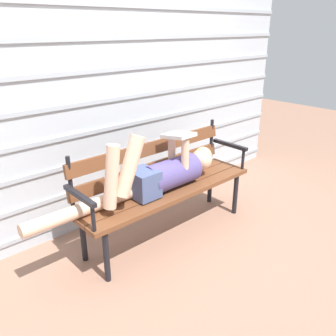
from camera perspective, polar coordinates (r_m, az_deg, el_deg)
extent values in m
plane|color=#936B56|center=(3.02, 2.46, -12.10)|extent=(12.00, 12.00, 0.00)
cube|color=#B2BCC6|center=(3.19, -7.85, 11.42)|extent=(4.45, 0.06, 2.23)
cube|color=#A3ADB7|center=(3.48, -6.68, -4.91)|extent=(4.45, 0.02, 0.04)
cube|color=#A3ADB7|center=(3.38, -6.86, -1.16)|extent=(4.45, 0.02, 0.04)
cube|color=#A3ADB7|center=(3.29, -7.06, 2.82)|extent=(4.45, 0.02, 0.04)
cube|color=#A3ADB7|center=(3.21, -7.26, 7.00)|extent=(4.45, 0.02, 0.04)
cube|color=#A3ADB7|center=(3.16, -7.48, 11.34)|extent=(4.45, 0.02, 0.04)
cube|color=#A3ADB7|center=(3.12, -7.72, 15.82)|extent=(4.45, 0.02, 0.04)
cube|color=#A3ADB7|center=(3.11, -7.96, 20.37)|extent=(4.45, 0.02, 0.04)
cube|color=#A3ADB7|center=(3.11, -8.23, 24.94)|extent=(4.45, 0.02, 0.04)
cube|color=brown|center=(2.83, 1.90, -4.50)|extent=(1.66, 0.13, 0.04)
cube|color=brown|center=(2.92, 0.00, -3.59)|extent=(1.66, 0.13, 0.04)
cube|color=brown|center=(3.02, -1.78, -2.74)|extent=(1.66, 0.13, 0.04)
cube|color=brown|center=(3.01, -2.58, -0.10)|extent=(1.60, 0.05, 0.11)
cube|color=brown|center=(2.94, -2.64, 3.31)|extent=(1.60, 0.05, 0.11)
cylinder|color=black|center=(2.59, -15.70, -2.47)|extent=(0.03, 0.03, 0.42)
cylinder|color=black|center=(3.49, 7.12, 4.55)|extent=(0.03, 0.03, 0.42)
cylinder|color=black|center=(2.55, -10.07, -14.09)|extent=(0.04, 0.04, 0.41)
cylinder|color=black|center=(3.42, 11.00, -4.19)|extent=(0.04, 0.04, 0.41)
cylinder|color=black|center=(2.79, -13.75, -10.97)|extent=(0.04, 0.04, 0.41)
cylinder|color=black|center=(3.60, 6.91, -2.54)|extent=(0.04, 0.04, 0.41)
cube|color=black|center=(2.42, -14.34, -4.42)|extent=(0.04, 0.39, 0.03)
cylinder|color=black|center=(2.34, -12.18, -7.98)|extent=(0.03, 0.03, 0.20)
cube|color=black|center=(3.40, 10.14, 3.77)|extent=(0.04, 0.39, 0.03)
cylinder|color=black|center=(3.34, 12.20, 1.46)|extent=(0.03, 0.03, 0.20)
cylinder|color=#514784|center=(2.89, 0.62, -0.87)|extent=(0.48, 0.24, 0.24)
cube|color=#475684|center=(2.71, -4.06, -2.55)|extent=(0.20, 0.23, 0.22)
sphere|color=beige|center=(3.12, 5.51, 1.39)|extent=(0.19, 0.19, 0.19)
sphere|color=#E0C67A|center=(3.12, 5.78, 2.05)|extent=(0.16, 0.16, 0.16)
cylinder|color=beige|center=(2.50, -6.31, 0.31)|extent=(0.27, 0.11, 0.46)
cylinder|color=beige|center=(2.43, -9.25, -1.50)|extent=(0.16, 0.09, 0.47)
cylinder|color=beige|center=(2.54, -14.00, -6.65)|extent=(0.86, 0.10, 0.10)
cylinder|color=beige|center=(2.83, 2.82, 1.85)|extent=(0.06, 0.06, 0.30)
cylinder|color=beige|center=(2.94, 0.61, 2.65)|extent=(0.06, 0.06, 0.30)
cube|color=silver|center=(2.83, 1.73, 5.41)|extent=(0.19, 0.26, 0.07)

